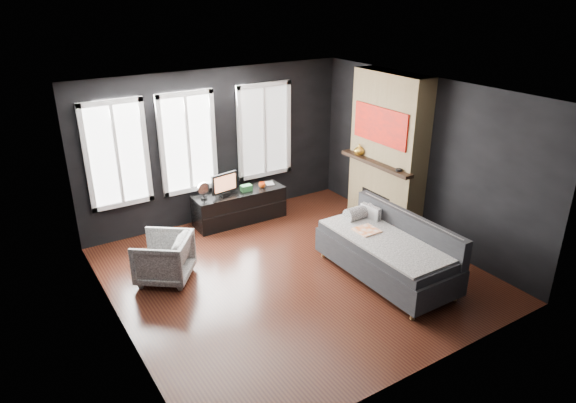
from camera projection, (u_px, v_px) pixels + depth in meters
floor at (293, 274)px, 7.66m from camera, size 5.00×5.00×0.00m
ceiling at (294, 93)px, 6.61m from camera, size 5.00×5.00×0.00m
wall_back at (217, 146)px, 9.08m from camera, size 5.00×0.02×2.70m
wall_left at (111, 233)px, 5.91m from camera, size 0.02×5.00×2.70m
wall_right at (422, 160)px, 8.37m from camera, size 0.02×5.00×2.70m
windows at (190, 91)px, 8.42m from camera, size 4.00×0.16×1.76m
fireplace at (388, 152)px, 8.73m from camera, size 0.70×1.62×2.70m
sofa at (386, 249)px, 7.41m from camera, size 1.09×2.17×0.93m
stripe_pillow at (370, 216)px, 7.95m from camera, size 0.13×0.37×0.36m
armchair at (164, 256)px, 7.40m from camera, size 0.99×1.00×0.76m
media_console at (240, 206)px, 9.28m from camera, size 1.68×0.55×0.57m
monitor at (224, 183)px, 8.93m from camera, size 0.53×0.20×0.46m
desk_fan at (204, 191)px, 8.79m from camera, size 0.25×0.25×0.31m
mug at (262, 184)px, 9.33m from camera, size 0.14×0.12×0.12m
book at (266, 179)px, 9.46m from camera, size 0.15×0.06×0.20m
storage_box at (246, 188)px, 9.19m from camera, size 0.20×0.12×0.11m
mantel_vase at (359, 150)px, 8.97m from camera, size 0.21×0.22×0.19m
mantel_clock at (399, 170)px, 8.22m from camera, size 0.14×0.14×0.04m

